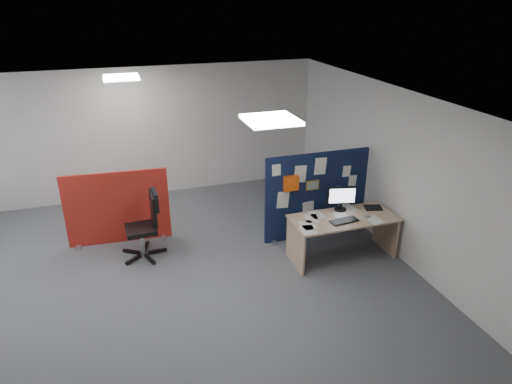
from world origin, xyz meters
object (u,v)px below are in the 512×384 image
object	(u,v)px
main_desk	(342,226)
monitor_main	(341,197)
navy_divider	(315,195)
office_chair	(147,221)
red_divider	(118,208)

from	to	relation	value
main_desk	monitor_main	bearing A→B (deg)	70.76
navy_divider	monitor_main	size ratio (longest dim) A/B	4.11
navy_divider	main_desk	size ratio (longest dim) A/B	1.11
main_desk	office_chair	world-z (taller)	office_chair
navy_divider	monitor_main	distance (m)	0.61
monitor_main	red_divider	distance (m)	3.78
navy_divider	office_chair	size ratio (longest dim) A/B	1.69
monitor_main	red_divider	world-z (taller)	red_divider
main_desk	monitor_main	xyz separation A→B (m)	(0.08, 0.22, 0.40)
navy_divider	red_divider	bearing A→B (deg)	165.57
main_desk	office_chair	bearing A→B (deg)	161.34
office_chair	navy_divider	bearing A→B (deg)	-6.73
red_divider	office_chair	xyz separation A→B (m)	(0.43, -0.61, -0.01)
main_desk	red_divider	bearing A→B (deg)	154.66
navy_divider	office_chair	world-z (taller)	navy_divider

